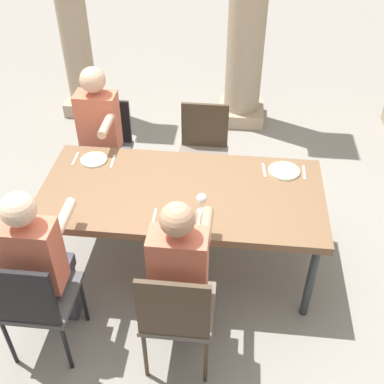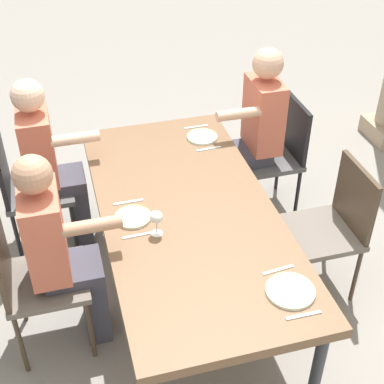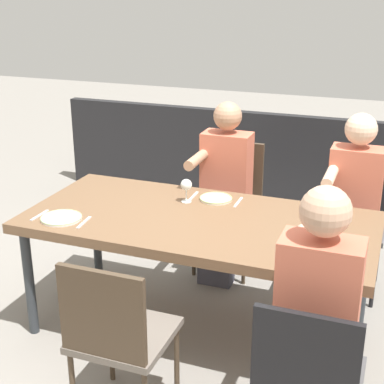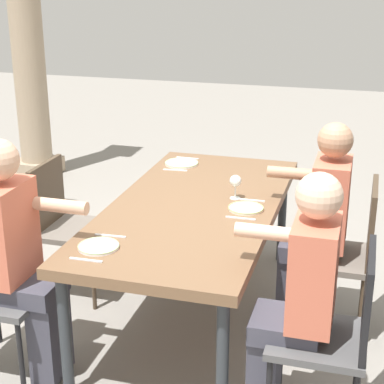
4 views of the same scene
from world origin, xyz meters
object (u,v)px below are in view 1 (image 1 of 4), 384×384
plate_2 (284,171)px  plate_1 (176,218)px  chair_mid_south (177,312)px  diner_woman_green (181,273)px  dining_table (182,197)px  diner_guest_third (99,137)px  wine_glass_1 (202,199)px  diner_man_white (40,261)px  chair_west_south (34,300)px  chair_mid_north (203,148)px  plate_0 (94,159)px  chair_west_north (107,143)px

plate_2 → plate_1: bearing=-140.1°
chair_mid_south → diner_woman_green: diner_woman_green is taller
plate_1 → dining_table: bearing=90.6°
chair_mid_south → diner_guest_third: size_ratio=0.72×
chair_mid_south → plate_2: 1.40m
dining_table → plate_2: size_ratio=8.53×
diner_woman_green → wine_glass_1: 0.54m
diner_man_white → diner_guest_third: (-0.00, 1.42, 0.02)m
chair_mid_south → diner_man_white: diner_man_white is taller
chair_west_south → diner_man_white: diner_man_white is taller
diner_guest_third → plate_2: diner_guest_third is taller
chair_west_south → plate_1: (0.81, 0.59, 0.22)m
chair_mid_north → wine_glass_1: wine_glass_1 is taller
chair_mid_north → plate_0: (-0.81, -0.61, 0.24)m
chair_mid_north → plate_2: size_ratio=3.75×
wine_glass_1 → chair_west_south: bearing=-144.4°
plate_0 → wine_glass_1: 1.03m
wine_glass_1 → plate_1: bearing=-147.9°
chair_west_north → diner_guest_third: diner_guest_third is taller
dining_table → plate_1: 0.32m
plate_2 → chair_west_north: bearing=158.9°
chair_mid_north → plate_1: size_ratio=4.31×
chair_west_north → chair_west_south: 1.81m
chair_west_south → wine_glass_1: 1.23m
plate_2 → dining_table: bearing=-157.6°
chair_west_south → wine_glass_1: bearing=35.6°
dining_table → chair_west_north: bearing=131.8°
chair_west_south → dining_table: bearing=48.3°
chair_mid_north → wine_glass_1: (0.08, -1.12, 0.34)m
diner_woman_green → plate_2: diner_woman_green is taller
diner_woman_green → plate_0: 1.30m
plate_1 → diner_guest_third: bearing=128.4°
chair_west_south → diner_man_white: size_ratio=0.73×
chair_mid_south → chair_west_north: bearing=116.1°
dining_table → plate_1: bearing=-89.4°
chair_west_north → chair_west_south: (0.00, -1.81, 0.03)m
plate_1 → wine_glass_1: 0.21m
chair_west_north → diner_woman_green: bearing=-61.3°
chair_west_south → chair_mid_south: size_ratio=0.99×
chair_west_north → chair_mid_north: size_ratio=0.98×
chair_mid_south → plate_0: bearing=123.8°
diner_guest_third → wine_glass_1: (0.97, -0.92, 0.16)m
diner_man_white → plate_0: diner_man_white is taller
diner_man_white → wine_glass_1: size_ratio=8.51×
dining_table → plate_1: (0.00, -0.31, 0.07)m
chair_mid_south → diner_woman_green: bearing=89.1°
chair_west_north → wine_glass_1: wine_glass_1 is taller
plate_1 → wine_glass_1: (0.16, 0.10, 0.10)m
diner_woman_green → dining_table: bearing=96.5°
diner_woman_green → plate_0: diner_woman_green is taller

